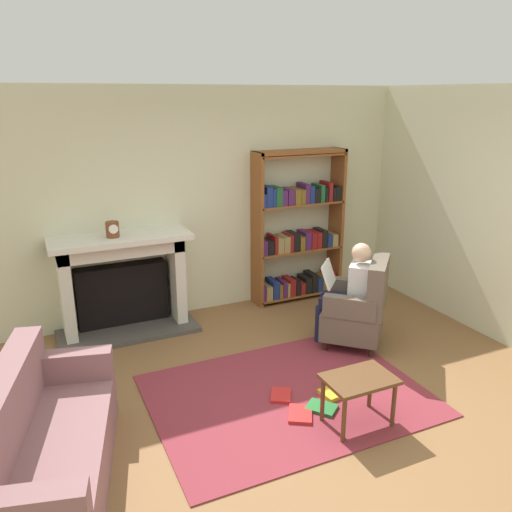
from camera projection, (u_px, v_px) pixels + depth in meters
name	position (u px, v px, depth m)	size (l,w,h in m)	color
ground	(304.00, 414.00, 4.37)	(14.00, 14.00, 0.00)	brown
back_wall	(202.00, 203.00, 6.17)	(5.60, 0.10, 2.70)	beige
side_wall_right	(449.00, 204.00, 6.10)	(0.10, 5.20, 2.70)	beige
area_rug	(287.00, 395.00, 4.62)	(2.40, 1.80, 0.01)	maroon
fireplace	(123.00, 280.00, 5.76)	(1.54, 0.64, 1.14)	#4C4742
mantel_clock	(112.00, 229.00, 5.46)	(0.14, 0.14, 0.17)	brown
bookshelf	(298.00, 231.00, 6.59)	(1.20, 0.32, 1.94)	brown
armchair_reading	(360.00, 308.00, 5.45)	(0.89, 0.89, 0.97)	#331E14
seated_reader	(349.00, 290.00, 5.43)	(0.59, 0.58, 1.14)	silver
sofa_floral	(43.00, 450.00, 3.43)	(1.11, 1.82, 0.85)	#8B5E64
side_table	(359.00, 385.00, 4.12)	(0.56, 0.39, 0.44)	brown
scattered_books	(308.00, 403.00, 4.47)	(0.63, 0.62, 0.04)	red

